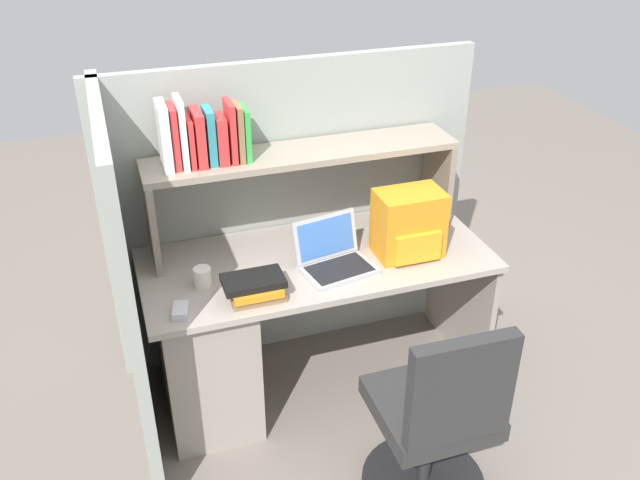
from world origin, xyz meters
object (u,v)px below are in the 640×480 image
at_px(office_chair, 436,428).
at_px(backpack, 409,225).
at_px(laptop, 334,257).
at_px(computer_mouse, 181,311).
at_px(paper_cup, 203,277).

bearing_deg(office_chair, backpack, -103.16).
bearing_deg(backpack, office_chair, -104.83).
bearing_deg(laptop, backpack, 0.97).
relative_size(laptop, office_chair, 0.38).
height_order(laptop, office_chair, laptop).
height_order(computer_mouse, paper_cup, paper_cup).
bearing_deg(computer_mouse, backpack, 21.05).
relative_size(computer_mouse, paper_cup, 1.21).
xyz_separation_m(laptop, office_chair, (0.17, -0.74, -0.39)).
height_order(laptop, backpack, backpack).
height_order(laptop, computer_mouse, laptop).
height_order(paper_cup, office_chair, office_chair).
bearing_deg(computer_mouse, paper_cup, 68.54).
height_order(backpack, computer_mouse, backpack).
xyz_separation_m(laptop, computer_mouse, (-0.70, -0.14, -0.03)).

